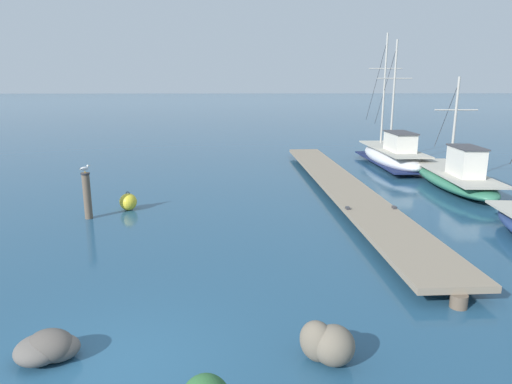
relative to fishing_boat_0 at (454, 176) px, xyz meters
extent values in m
plane|color=navy|center=(-11.55, -13.01, -0.55)|extent=(400.00, 400.00, 0.00)
cube|color=gray|center=(-5.23, -0.88, -0.18)|extent=(2.46, 20.30, 0.16)
cylinder|color=brown|center=(-4.89, -11.00, -0.41)|extent=(0.36, 0.36, 0.29)
cylinder|color=brown|center=(-5.06, -5.94, -0.41)|extent=(0.36, 0.36, 0.29)
cylinder|color=brown|center=(-5.23, -0.88, -0.41)|extent=(0.36, 0.36, 0.29)
cylinder|color=brown|center=(-5.39, 4.18, -0.41)|extent=(0.36, 0.36, 0.29)
cylinder|color=brown|center=(-5.56, 9.24, -0.41)|extent=(0.36, 0.36, 0.29)
cube|color=#333338|center=(-5.89, -4.95, -0.06)|extent=(0.13, 0.20, 0.08)
cube|color=#333338|center=(-4.29, -4.90, -0.06)|extent=(0.13, 0.20, 0.08)
ellipsoid|color=#337556|center=(0.01, 0.16, -0.17)|extent=(2.44, 7.63, 0.76)
cube|color=#B2AD9E|center=(0.01, 0.16, 0.16)|extent=(2.16, 6.87, 0.08)
cube|color=silver|center=(-0.04, -0.97, 0.80)|extent=(1.04, 1.84, 1.19)
cube|color=#3D3D42|center=(-0.04, -0.97, 1.42)|extent=(1.13, 1.99, 0.06)
cylinder|color=#B2ADA3|center=(0.02, 0.54, 2.25)|extent=(0.11, 0.11, 4.10)
cylinder|color=#B2ADA3|center=(0.02, 0.54, 2.87)|extent=(1.90, 0.14, 0.06)
cylinder|color=#333338|center=(0.07, 1.64, 2.46)|extent=(0.12, 2.13, 3.03)
ellipsoid|color=silver|center=(-1.07, 5.50, -0.03)|extent=(2.33, 7.51, 1.04)
cube|color=#B2AD9E|center=(-1.07, 5.50, 0.45)|extent=(2.06, 6.76, 0.08)
cube|color=#19234C|center=(-1.07, 5.50, -0.27)|extent=(2.35, 7.36, 0.08)
cube|color=silver|center=(-1.04, 4.38, 0.96)|extent=(1.14, 2.17, 0.95)
cube|color=#3D3D42|center=(-1.04, 4.38, 1.47)|extent=(1.23, 2.35, 0.06)
cylinder|color=#B2ADA3|center=(-1.07, 5.87, 3.40)|extent=(0.11, 0.11, 5.83)
cylinder|color=#B2ADA3|center=(-1.07, 5.87, 4.27)|extent=(1.96, 0.10, 0.06)
cylinder|color=#333338|center=(-1.11, 7.44, 3.69)|extent=(0.09, 3.03, 4.31)
cylinder|color=#B2ADA3|center=(-1.11, 7.55, 3.65)|extent=(0.11, 0.11, 6.33)
cylinder|color=#B2ADA3|center=(-1.11, 7.55, 4.84)|extent=(1.96, 0.10, 0.06)
cylinder|color=#333338|center=(-1.15, 9.26, 3.97)|extent=(0.09, 3.29, 4.68)
cylinder|color=brown|center=(-14.78, -4.29, 0.25)|extent=(0.26, 0.26, 1.62)
cylinder|color=#28282D|center=(-14.78, -4.29, 1.03)|extent=(0.30, 0.30, 0.06)
cylinder|color=gold|center=(-14.80, -4.28, 1.10)|extent=(0.01, 0.01, 0.07)
cylinder|color=gold|center=(-14.76, -4.31, 1.10)|extent=(0.01, 0.01, 0.07)
ellipsoid|color=white|center=(-14.78, -4.29, 1.20)|extent=(0.29, 0.28, 0.13)
ellipsoid|color=silver|center=(-14.83, -4.27, 1.21)|extent=(0.20, 0.18, 0.09)
ellipsoid|color=#383838|center=(-14.91, -4.34, 1.21)|extent=(0.07, 0.06, 0.04)
ellipsoid|color=silver|center=(-14.76, -4.35, 1.21)|extent=(0.20, 0.18, 0.09)
ellipsoid|color=#383838|center=(-14.84, -4.42, 1.21)|extent=(0.07, 0.06, 0.04)
cone|color=white|center=(-14.89, -4.39, 1.20)|extent=(0.11, 0.11, 0.07)
sphere|color=white|center=(-14.69, -4.22, 1.29)|extent=(0.08, 0.08, 0.08)
cone|color=gold|center=(-14.66, -4.18, 1.28)|extent=(0.05, 0.05, 0.02)
ellipsoid|color=gray|center=(-8.02, -12.77, -0.28)|extent=(0.78, 0.97, 0.55)
ellipsoid|color=#6B6152|center=(-8.16, -12.76, -0.20)|extent=(0.82, 0.84, 0.70)
ellipsoid|color=#6E6454|center=(-7.90, -12.88, -0.22)|extent=(0.94, 0.95, 0.68)
ellipsoid|color=#4D4742|center=(-12.67, -12.63, -0.29)|extent=(1.00, 0.91, 0.53)
ellipsoid|color=#58534E|center=(-12.58, -12.64, -0.34)|extent=(0.85, 0.70, 0.43)
ellipsoid|color=#5A5550|center=(-12.85, -12.67, -0.34)|extent=(1.16, 1.16, 0.42)
sphere|color=yellow|center=(-13.66, -3.26, -0.24)|extent=(0.63, 0.63, 0.63)
torus|color=black|center=(-13.66, -3.26, 0.08)|extent=(0.14, 0.02, 0.14)
camera|label=1|loc=(-9.38, -19.59, 4.04)|focal=31.90mm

